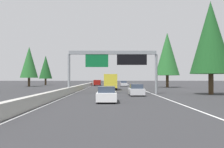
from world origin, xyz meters
name	(u,v)px	position (x,y,z in m)	size (l,w,h in m)	color
ground_plane	(88,87)	(60.00, 0.00, 0.00)	(320.00, 320.00, 0.00)	#2D2D30
median_barrier	(92,84)	(80.00, 0.30, 0.45)	(180.00, 0.56, 0.90)	#ADAAA3
shoulder_stripe_right	(131,86)	(70.00, -11.52, 0.01)	(160.00, 0.16, 0.01)	silver
shoulder_stripe_median	(92,86)	(70.00, -0.25, 0.01)	(160.00, 0.16, 0.01)	silver
sign_gantry_overhead	(114,60)	(32.29, -6.04, 4.83)	(0.50, 12.68, 6.07)	gray
sedan_mid_right	(107,95)	(19.71, -5.20, 0.68)	(4.40, 1.80, 1.47)	white
sedan_mid_center	(136,90)	(28.84, -8.83, 0.68)	(4.40, 1.80, 1.47)	silver
sedan_mid_left	(124,84)	(68.48, -9.23, 0.68)	(4.40, 1.80, 1.47)	silver
pickup_near_center	(109,82)	(79.21, -5.25, 0.91)	(5.60, 2.00, 1.86)	red
bus_far_left	(110,79)	(117.19, -5.19, 1.72)	(11.50, 2.55, 3.10)	#1E4793
box_truck_far_right	(111,81)	(46.19, -5.58, 1.61)	(8.50, 2.40, 2.95)	gold
minivan_far_center	(97,82)	(73.24, -1.68, 0.95)	(5.00, 1.95, 1.69)	maroon
conifer_right_near	(211,38)	(30.99, -19.25, 7.77)	(5.62, 5.62, 12.77)	#4C3823
conifer_right_mid	(167,54)	(58.42, -19.22, 8.02)	(5.80, 5.80, 13.18)	#4C3823
conifer_left_mid	(29,62)	(64.96, 15.95, 6.42)	(4.65, 4.65, 10.57)	#4C3823
conifer_left_far	(46,67)	(80.00, 15.26, 5.75)	(4.17, 4.17, 9.47)	#4C3823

